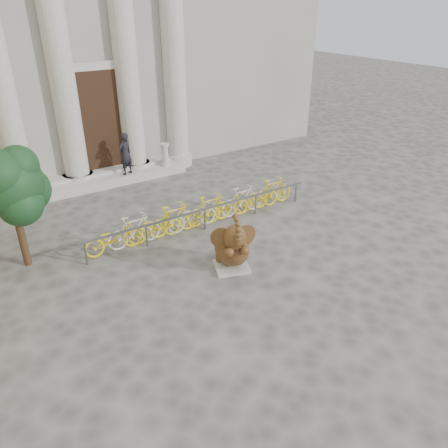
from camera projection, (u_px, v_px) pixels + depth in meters
ground at (254, 306)px, 10.46m from camera, size 80.00×80.00×0.00m
classical_building at (50, 12)px, 18.72m from camera, size 22.00×10.70×12.00m
entrance_steps at (112, 178)px, 17.32m from camera, size 6.00×1.20×0.36m
elephant_statue at (232, 248)px, 11.59m from camera, size 1.22×1.43×1.81m
bike_rack at (200, 212)px, 13.87m from camera, size 8.00×0.53×1.00m
tree at (11, 186)px, 11.00m from camera, size 1.94×1.77×3.37m
pedestrian at (125, 154)px, 16.86m from camera, size 0.70×0.59×1.64m
balustrade_post at (165, 155)px, 17.91m from camera, size 0.38×0.38×0.93m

